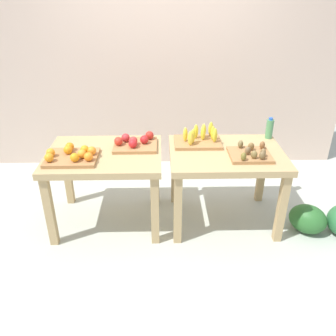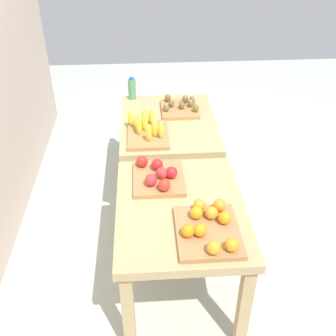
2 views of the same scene
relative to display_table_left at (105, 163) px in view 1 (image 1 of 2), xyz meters
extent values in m
plane|color=#B0B8AD|center=(0.56, 0.00, -0.64)|extent=(8.00, 8.00, 0.00)
cube|color=beige|center=(0.56, 1.35, 0.86)|extent=(4.40, 0.12, 3.00)
cube|color=tan|center=(0.00, 0.00, 0.08)|extent=(1.04, 0.80, 0.06)
cube|color=tan|center=(-0.46, -0.34, -0.29)|extent=(0.07, 0.07, 0.69)
cube|color=tan|center=(0.46, -0.34, -0.29)|extent=(0.07, 0.07, 0.69)
cube|color=tan|center=(-0.46, 0.34, -0.29)|extent=(0.07, 0.07, 0.69)
cube|color=tan|center=(0.46, 0.34, -0.29)|extent=(0.07, 0.07, 0.69)
cube|color=tan|center=(1.12, 0.00, 0.08)|extent=(1.04, 0.80, 0.06)
cube|color=tan|center=(0.66, -0.34, -0.29)|extent=(0.07, 0.07, 0.69)
cube|color=tan|center=(1.58, -0.34, -0.29)|extent=(0.07, 0.07, 0.69)
cube|color=tan|center=(0.66, 0.34, -0.29)|extent=(0.07, 0.07, 0.69)
cube|color=tan|center=(1.58, 0.34, -0.29)|extent=(0.07, 0.07, 0.69)
cube|color=#A67546|center=(-0.26, -0.13, 0.12)|extent=(0.44, 0.36, 0.03)
sphere|color=orange|center=(-0.30, -0.01, 0.18)|extent=(0.10, 0.10, 0.08)
sphere|color=orange|center=(-0.42, -0.23, 0.18)|extent=(0.08, 0.08, 0.08)
sphere|color=orange|center=(-0.21, -0.23, 0.18)|extent=(0.08, 0.08, 0.08)
sphere|color=orange|center=(-0.30, -0.08, 0.18)|extent=(0.09, 0.09, 0.08)
sphere|color=orange|center=(-0.09, -0.22, 0.18)|extent=(0.09, 0.09, 0.08)
sphere|color=orange|center=(-0.16, -0.17, 0.18)|extent=(0.09, 0.09, 0.08)
sphere|color=orange|center=(-0.09, -0.10, 0.18)|extent=(0.10, 0.10, 0.08)
sphere|color=orange|center=(-0.15, -0.08, 0.18)|extent=(0.10, 0.10, 0.08)
sphere|color=orange|center=(-0.43, -0.13, 0.18)|extent=(0.10, 0.10, 0.08)
cube|color=#A67546|center=(0.28, 0.12, 0.12)|extent=(0.40, 0.34, 0.03)
sphere|color=red|center=(0.13, 0.09, 0.18)|extent=(0.11, 0.11, 0.08)
sphere|color=#BD2E30|center=(0.19, 0.18, 0.18)|extent=(0.10, 0.10, 0.08)
sphere|color=red|center=(0.36, 0.13, 0.18)|extent=(0.11, 0.11, 0.08)
sphere|color=red|center=(0.26, 0.10, 0.18)|extent=(0.09, 0.09, 0.08)
sphere|color=red|center=(0.26, 0.04, 0.18)|extent=(0.08, 0.08, 0.08)
sphere|color=red|center=(0.41, 0.23, 0.18)|extent=(0.10, 0.10, 0.08)
cube|color=#A67546|center=(0.87, 0.18, 0.12)|extent=(0.44, 0.32, 0.03)
ellipsoid|color=yellow|center=(0.92, 0.20, 0.21)|extent=(0.06, 0.06, 0.14)
ellipsoid|color=yellow|center=(0.75, 0.17, 0.21)|extent=(0.06, 0.06, 0.14)
ellipsoid|color=yellow|center=(1.01, 0.31, 0.21)|extent=(0.06, 0.06, 0.14)
ellipsoid|color=yellow|center=(0.82, 0.13, 0.21)|extent=(0.06, 0.06, 0.14)
ellipsoid|color=yellow|center=(0.79, 0.08, 0.21)|extent=(0.06, 0.05, 0.14)
ellipsoid|color=yellow|center=(0.86, 0.25, 0.21)|extent=(0.06, 0.07, 0.14)
ellipsoid|color=yellow|center=(1.01, 0.20, 0.21)|extent=(0.06, 0.06, 0.14)
ellipsoid|color=yellow|center=(1.02, 0.14, 0.21)|extent=(0.07, 0.06, 0.14)
ellipsoid|color=yellow|center=(0.93, 0.26, 0.21)|extent=(0.06, 0.07, 0.14)
cube|color=#A67546|center=(1.30, -0.11, 0.12)|extent=(0.36, 0.32, 0.03)
ellipsoid|color=brown|center=(1.28, -0.13, 0.18)|extent=(0.07, 0.07, 0.07)
ellipsoid|color=brown|center=(1.24, 0.01, 0.18)|extent=(0.06, 0.07, 0.07)
ellipsoid|color=olive|center=(1.31, -0.21, 0.18)|extent=(0.06, 0.05, 0.07)
ellipsoid|color=brown|center=(1.33, -0.04, 0.18)|extent=(0.06, 0.05, 0.07)
ellipsoid|color=brown|center=(1.40, -0.17, 0.18)|extent=(0.06, 0.06, 0.07)
ellipsoid|color=brown|center=(1.21, -0.24, 0.18)|extent=(0.07, 0.07, 0.07)
ellipsoid|color=brown|center=(1.38, -0.23, 0.18)|extent=(0.06, 0.06, 0.07)
ellipsoid|color=brown|center=(1.43, -0.02, 0.18)|extent=(0.07, 0.07, 0.07)
cylinder|color=#4C8C59|center=(1.58, 0.30, 0.20)|extent=(0.07, 0.07, 0.19)
cylinder|color=blue|center=(1.58, 0.30, 0.31)|extent=(0.04, 0.04, 0.02)
ellipsoid|color=#2A632A|center=(1.90, -0.22, -0.50)|extent=(0.44, 0.43, 0.27)
camera|label=1|loc=(0.51, -2.89, 1.47)|focal=37.52mm
camera|label=2|loc=(-1.94, 0.21, 1.74)|focal=43.57mm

